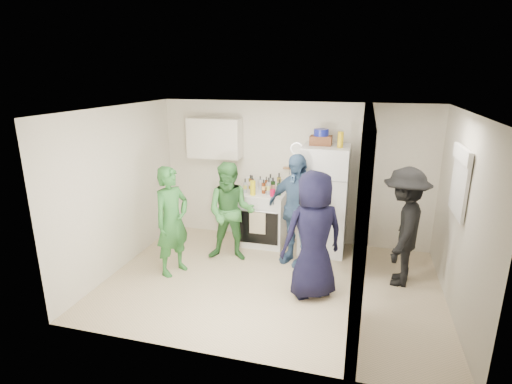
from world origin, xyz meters
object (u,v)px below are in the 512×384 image
Objects in this scene: yellow_cup_stack_top at (341,140)px; stove at (263,218)px; person_denim at (296,210)px; person_nook at (403,227)px; wicker_basket at (321,140)px; person_green_left at (172,221)px; blue_bowl at (321,132)px; fridge at (324,200)px; person_navy at (313,235)px; person_green_center at (231,212)px.

stove is at bearing 174.22° from yellow_cup_stack_top.
stove is 1.00m from person_denim.
person_denim is at bearing -89.09° from person_nook.
yellow_cup_stack_top reaches higher than wicker_basket.
yellow_cup_stack_top is 2.89m from person_green_left.
person_nook is (2.27, -0.86, 0.38)m from stove.
person_nook is (1.30, -0.88, -1.17)m from blue_bowl.
fridge is 1.50m from person_navy.
fridge is 1.06× the size of person_nook.
yellow_cup_stack_top is (1.29, -0.13, 1.48)m from stove.
wicker_basket is at bearing -31.75° from person_green_left.
person_navy is at bearing -50.58° from person_nook.
fridge is 1.04× the size of person_navy.
wicker_basket is 0.36m from yellow_cup_stack_top.
wicker_basket reaches higher than person_green_left.
stove is 0.54× the size of person_denim.
stove is 1.83m from blue_bowl.
stove is 1.91m from person_navy.
person_green_left is 2.12m from person_navy.
stove is 3.84× the size of yellow_cup_stack_top.
fridge is at bearing -114.52° from person_nook.
stove is at bearing 58.26° from person_green_center.
person_green_left is at bearing -127.86° from person_denim.
fridge reaches higher than person_nook.
blue_bowl is (-0.10, 0.05, 1.12)m from fridge.
wicker_basket is at bearing -113.96° from person_nook.
person_green_left is (-2.33, -1.30, -1.12)m from yellow_cup_stack_top.
blue_bowl reaches higher than person_denim.
blue_bowl reaches higher than person_green_left.
person_green_left is at bearing -150.88° from yellow_cup_stack_top.
person_green_center is (-1.40, -0.73, -0.10)m from fridge.
blue_bowl is at bearing 1.19° from stove.
wicker_basket is at bearing 0.00° from blue_bowl.
person_nook is (1.20, -0.83, -0.05)m from fridge.
person_nook reaches higher than person_green_left.
fridge reaches higher than person_green_center.
yellow_cup_stack_top reaches higher than person_nook.
person_denim is at bearing -41.42° from stove.
fridge reaches higher than person_navy.
person_green_left is 0.97× the size of person_nook.
person_nook is at bearing -33.95° from blue_bowl.
stove is at bearing -86.78° from person_navy.
person_nook is (3.31, 0.57, 0.03)m from person_green_left.
stove is 0.56× the size of person_nook.
fridge is 1.46m from person_nook.
stove is 0.54× the size of person_navy.
fridge reaches higher than stove.
wicker_basket is 1.87m from person_green_center.
person_nook is (2.61, -0.10, 0.05)m from person_green_center.
person_denim is at bearing -42.10° from person_green_left.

